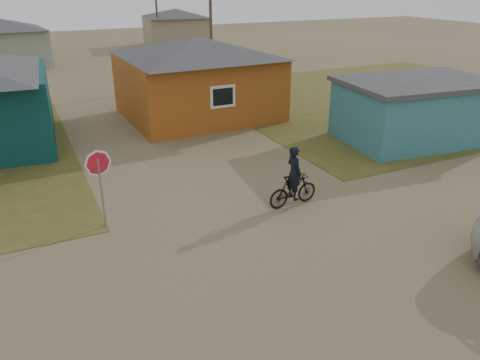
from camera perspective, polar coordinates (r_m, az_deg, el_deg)
name	(u,v)px	position (r m, az deg, el deg)	size (l,w,h in m)	color
ground	(310,271)	(11.63, 8.58, -10.88)	(120.00, 120.00, 0.00)	olive
grass_ne	(388,97)	(29.34, 17.58, 9.62)	(20.00, 18.00, 0.00)	brown
house_yellow	(198,76)	(23.71, -5.14, 12.46)	(7.72, 6.76, 3.90)	#A35119
shed_turquoise	(415,110)	(21.46, 20.59, 7.99)	(6.71, 4.93, 2.60)	teal
house_pale_west	(4,42)	(42.08, -26.83, 14.77)	(7.04, 6.15, 3.60)	gray
house_beige_east	(176,27)	(50.52, -7.79, 18.04)	(6.95, 6.05, 3.60)	gray
utility_pole_near	(211,17)	(32.27, -3.60, 19.26)	(1.40, 0.20, 8.00)	brown
utility_pole_far	(156,4)	(47.72, -10.18, 20.34)	(1.40, 0.20, 8.00)	brown
stop_sign	(99,171)	(13.18, -16.81, 1.07)	(0.75, 0.17, 2.31)	gray
cyclist	(293,184)	(14.36, 6.53, -0.53)	(1.73, 0.64, 1.93)	black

